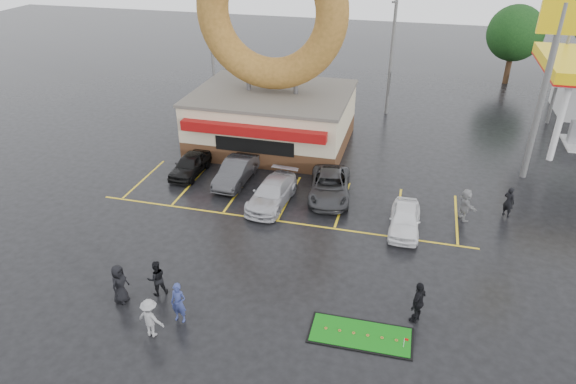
% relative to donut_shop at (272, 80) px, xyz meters
% --- Properties ---
extents(ground, '(120.00, 120.00, 0.00)m').
position_rel_donut_shop_xyz_m(ground, '(3.00, -12.97, -4.46)').
color(ground, black).
rests_on(ground, ground).
extents(donut_shop, '(10.20, 8.70, 13.50)m').
position_rel_donut_shop_xyz_m(donut_shop, '(0.00, 0.00, 0.00)').
color(donut_shop, '#472B19').
rests_on(donut_shop, ground).
extents(shell_sign, '(2.20, 0.36, 10.60)m').
position_rel_donut_shop_xyz_m(shell_sign, '(16.00, -0.97, 2.91)').
color(shell_sign, slate).
rests_on(shell_sign, ground).
extents(streetlight_left, '(0.40, 2.21, 9.00)m').
position_rel_donut_shop_xyz_m(streetlight_left, '(-7.00, 6.95, 0.32)').
color(streetlight_left, slate).
rests_on(streetlight_left, ground).
extents(streetlight_mid, '(0.40, 2.21, 9.00)m').
position_rel_donut_shop_xyz_m(streetlight_mid, '(7.00, 7.95, 0.32)').
color(streetlight_mid, slate).
rests_on(streetlight_mid, ground).
extents(streetlight_right, '(0.40, 2.21, 9.00)m').
position_rel_donut_shop_xyz_m(streetlight_right, '(19.00, 8.95, 0.32)').
color(streetlight_right, slate).
rests_on(streetlight_right, ground).
extents(tree_far_d, '(4.90, 4.90, 7.00)m').
position_rel_donut_shop_xyz_m(tree_far_d, '(17.00, 19.03, 0.07)').
color(tree_far_d, '#332114').
rests_on(tree_far_d, ground).
extents(car_black, '(1.62, 3.76, 1.26)m').
position_rel_donut_shop_xyz_m(car_black, '(-3.55, -5.71, -3.83)').
color(car_black, black).
rests_on(car_black, ground).
extents(car_dgrey, '(1.64, 4.23, 1.37)m').
position_rel_donut_shop_xyz_m(car_dgrey, '(-0.50, -6.01, -3.78)').
color(car_dgrey, '#303033').
rests_on(car_dgrey, ground).
extents(car_silver, '(2.20, 4.64, 1.31)m').
position_rel_donut_shop_xyz_m(car_silver, '(2.25, -7.91, -3.81)').
color(car_silver, '#B3B3B8').
rests_on(car_silver, ground).
extents(car_grey, '(2.81, 4.99, 1.31)m').
position_rel_donut_shop_xyz_m(car_grey, '(5.14, -6.33, -3.81)').
color(car_grey, '#313133').
rests_on(car_grey, ground).
extents(car_white, '(1.51, 3.70, 1.26)m').
position_rel_donut_shop_xyz_m(car_white, '(9.39, -8.78, -3.84)').
color(car_white, white).
rests_on(car_white, ground).
extents(person_blue, '(0.66, 0.45, 1.74)m').
position_rel_donut_shop_xyz_m(person_blue, '(1.32, -17.59, -3.59)').
color(person_blue, navy).
rests_on(person_blue, ground).
extents(person_blackjkt, '(0.99, 0.97, 1.61)m').
position_rel_donut_shop_xyz_m(person_blackjkt, '(-0.25, -16.36, -3.66)').
color(person_blackjkt, black).
rests_on(person_blackjkt, ground).
extents(person_hoodie, '(1.13, 0.74, 1.65)m').
position_rel_donut_shop_xyz_m(person_hoodie, '(0.64, -18.59, -3.64)').
color(person_hoodie, gray).
rests_on(person_hoodie, ground).
extents(person_bystander, '(0.64, 0.90, 1.74)m').
position_rel_donut_shop_xyz_m(person_bystander, '(-1.49, -17.14, -3.60)').
color(person_bystander, black).
rests_on(person_bystander, ground).
extents(person_cameraman, '(0.84, 1.16, 1.82)m').
position_rel_donut_shop_xyz_m(person_cameraman, '(10.24, -15.26, -3.55)').
color(person_cameraman, black).
rests_on(person_cameraman, ground).
extents(person_walker_near, '(1.07, 1.69, 1.75)m').
position_rel_donut_shop_xyz_m(person_walker_near, '(12.32, -6.97, -3.59)').
color(person_walker_near, gray).
rests_on(person_walker_near, ground).
extents(person_walker_far, '(0.72, 0.71, 1.67)m').
position_rel_donut_shop_xyz_m(person_walker_far, '(14.52, -6.01, -3.63)').
color(person_walker_far, black).
rests_on(person_walker_far, ground).
extents(dumpster, '(1.85, 1.27, 1.30)m').
position_rel_donut_shop_xyz_m(dumpster, '(-5.93, 0.26, -3.81)').
color(dumpster, '#163B1E').
rests_on(dumpster, ground).
extents(putting_green, '(3.94, 1.75, 0.49)m').
position_rel_donut_shop_xyz_m(putting_green, '(8.27, -16.65, -4.43)').
color(putting_green, black).
rests_on(putting_green, ground).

